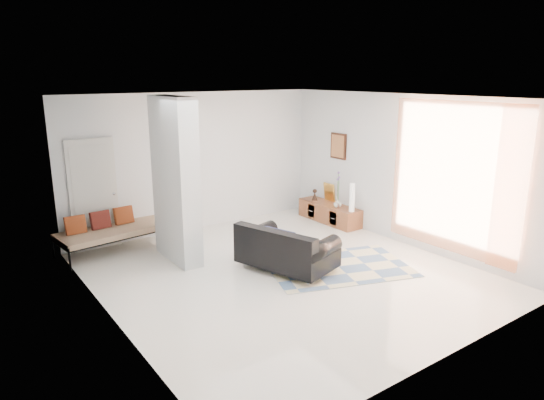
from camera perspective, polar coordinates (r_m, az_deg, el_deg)
floor at (r=7.96m, az=1.41°, el=-8.61°), size 6.00×6.00×0.00m
ceiling at (r=7.33m, az=1.55°, el=11.95°), size 6.00×6.00×0.00m
wall_back at (r=10.03m, az=-8.91°, el=4.44°), size 6.00×0.00×6.00m
wall_front at (r=5.53m, az=20.59°, el=-4.69°), size 6.00×0.00×6.00m
wall_left at (r=6.32m, az=-18.89°, el=-2.18°), size 0.00×6.00×6.00m
wall_right at (r=9.40m, az=15.01°, el=3.44°), size 0.00×6.00×6.00m
partition_column at (r=8.33m, az=-11.30°, el=2.27°), size 0.35×1.20×2.80m
hallway_door at (r=9.34m, az=-20.26°, el=0.58°), size 0.85×0.06×2.04m
curtain at (r=8.66m, az=20.53°, el=2.42°), size 0.00×2.55×2.55m
wall_art at (r=10.49m, az=7.83°, el=6.30°), size 0.04×0.45×0.55m
media_console at (r=10.66m, az=6.77°, el=-1.48°), size 0.45×1.59×0.80m
loveseat at (r=7.95m, az=1.52°, el=-5.88°), size 1.34×1.76×0.76m
daybed at (r=9.23m, az=-18.32°, el=-3.36°), size 2.02×1.04×0.77m
area_rug at (r=8.28m, az=7.80°, el=-7.78°), size 2.68×2.21×0.01m
cylinder_lamp at (r=10.04m, az=9.41°, el=0.29°), size 0.11×0.11×0.58m
bronze_figurine at (r=10.86m, az=5.05°, el=0.63°), size 0.15×0.15×0.26m
vase at (r=10.34m, az=7.73°, el=-0.40°), size 0.17×0.17×0.18m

